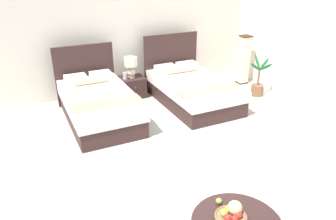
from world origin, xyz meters
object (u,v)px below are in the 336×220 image
object	(u,v)px
bed_near_corner	(191,89)
table_lamp	(131,65)
bed_near_window	(98,104)
nightstand	(132,87)
loose_apple	(219,201)
fruit_bowl	(232,215)
floor_lamp_corner	(244,60)
potted_palm	(258,85)
vase	(125,76)

from	to	relation	value
bed_near_corner	table_lamp	size ratio (longest dim) A/B	4.89
bed_near_window	nightstand	distance (m)	1.31
bed_near_corner	loose_apple	distance (m)	3.84
table_lamp	fruit_bowl	bearing A→B (deg)	-96.35
nightstand	floor_lamp_corner	xyz separation A→B (m)	(2.85, -0.28, 0.37)
nightstand	potted_palm	xyz separation A→B (m)	(2.65, -1.14, 0.03)
vase	potted_palm	bearing A→B (deg)	-21.42
nightstand	bed_near_window	bearing A→B (deg)	-138.49
fruit_bowl	potted_palm	world-z (taller)	potted_palm
table_lamp	floor_lamp_corner	world-z (taller)	floor_lamp_corner
bed_near_corner	potted_palm	xyz separation A→B (m)	(1.58, -0.29, -0.05)
table_lamp	fruit_bowl	distance (m)	4.67
bed_near_corner	potted_palm	distance (m)	1.61
floor_lamp_corner	potted_palm	xyz separation A→B (m)	(-0.21, -0.86, -0.34)
vase	fruit_bowl	xyz separation A→B (m)	(-0.35, -4.58, -0.01)
bed_near_window	bed_near_corner	size ratio (longest dim) A/B	0.96
nightstand	vase	bearing A→B (deg)	-166.52
vase	loose_apple	bearing A→B (deg)	-94.35
vase	floor_lamp_corner	xyz separation A→B (m)	(3.02, -0.24, 0.07)
bed_near_window	floor_lamp_corner	bearing A→B (deg)	8.67
table_lamp	floor_lamp_corner	distance (m)	2.87
fruit_bowl	floor_lamp_corner	world-z (taller)	floor_lamp_corner
potted_palm	table_lamp	bearing A→B (deg)	156.27
potted_palm	bed_near_corner	bearing A→B (deg)	169.66
bed_near_window	fruit_bowl	distance (m)	3.79
bed_near_corner	potted_palm	bearing A→B (deg)	-10.34
table_lamp	floor_lamp_corner	size ratio (longest dim) A/B	0.38
bed_near_window	fruit_bowl	world-z (taller)	bed_near_window
bed_near_window	table_lamp	size ratio (longest dim) A/B	4.71
bed_near_window	fruit_bowl	size ratio (longest dim) A/B	6.63
nightstand	potted_palm	bearing A→B (deg)	-23.37
vase	loose_apple	distance (m)	4.33
bed_near_window	potted_palm	size ratio (longest dim) A/B	2.29
bed_near_window	loose_apple	bearing A→B (deg)	-82.11
vase	potted_palm	xyz separation A→B (m)	(2.81, -1.10, -0.28)
vase	loose_apple	xyz separation A→B (m)	(-0.33, -4.32, -0.05)
floor_lamp_corner	potted_palm	bearing A→B (deg)	-103.39
vase	bed_near_window	bearing A→B (deg)	-134.50
nightstand	fruit_bowl	bearing A→B (deg)	-96.38
floor_lamp_corner	bed_near_corner	bearing A→B (deg)	-162.18
loose_apple	floor_lamp_corner	xyz separation A→B (m)	(3.35, 4.07, 0.11)
fruit_bowl	floor_lamp_corner	xyz separation A→B (m)	(3.37, 4.34, 0.08)
floor_lamp_corner	potted_palm	distance (m)	0.95
nightstand	loose_apple	distance (m)	4.39
floor_lamp_corner	bed_near_window	bearing A→B (deg)	-171.33
table_lamp	potted_palm	world-z (taller)	potted_palm
floor_lamp_corner	potted_palm	size ratio (longest dim) A/B	1.28
vase	potted_palm	world-z (taller)	potted_palm
loose_apple	potted_palm	distance (m)	4.50
bed_near_corner	floor_lamp_corner	distance (m)	1.90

